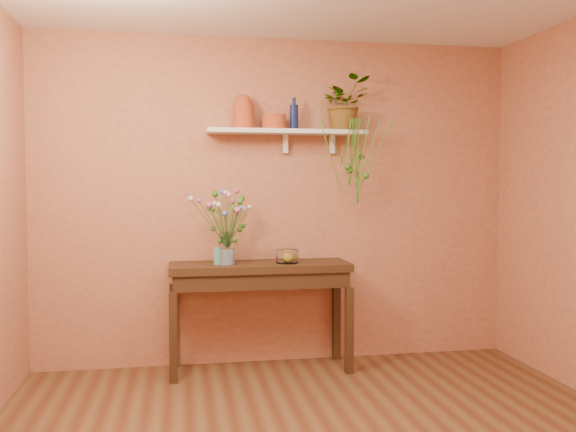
{
  "coord_description": "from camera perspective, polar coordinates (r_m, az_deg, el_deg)",
  "views": [
    {
      "loc": [
        -0.82,
        -3.04,
        1.49
      ],
      "look_at": [
        0.0,
        1.55,
        1.25
      ],
      "focal_mm": 38.01,
      "sensor_mm": 36.0,
      "label": 1
    }
  ],
  "objects": [
    {
      "name": "room",
      "position": [
        3.15,
        4.93,
        0.36
      ],
      "size": [
        4.04,
        4.04,
        2.7
      ],
      "color": "brown",
      "rests_on": "ground"
    },
    {
      "name": "terracotta_jug",
      "position": [
        4.98,
        -4.2,
        9.62
      ],
      "size": [
        0.19,
        0.19,
        0.28
      ],
      "color": "#BD3921",
      "rests_on": "wall_shelf"
    },
    {
      "name": "blue_bottle",
      "position": [
        5.02,
        0.56,
        9.28
      ],
      "size": [
        0.08,
        0.08,
        0.26
      ],
      "color": "#0F1847",
      "rests_on": "wall_shelf"
    },
    {
      "name": "lemon",
      "position": [
        4.86,
        -0.0,
        -3.9
      ],
      "size": [
        0.08,
        0.08,
        0.08
      ],
      "primitive_type": "sphere",
      "color": "gold",
      "rests_on": "glass_bowl"
    },
    {
      "name": "wall_shelf",
      "position": [
        5.01,
        0.03,
        7.82
      ],
      "size": [
        1.3,
        0.24,
        0.19
      ],
      "color": "white",
      "rests_on": "room"
    },
    {
      "name": "bouquet",
      "position": [
        4.77,
        -5.85,
        0.49
      ],
      "size": [
        0.47,
        0.42,
        0.46
      ],
      "color": "#386B28",
      "rests_on": "glass_vase"
    },
    {
      "name": "glass_bowl",
      "position": [
        4.86,
        -0.08,
        -3.84
      ],
      "size": [
        0.18,
        0.18,
        0.11
      ],
      "color": "white",
      "rests_on": "sideboard"
    },
    {
      "name": "sideboard",
      "position": [
        4.89,
        -2.64,
        -5.87
      ],
      "size": [
        1.43,
        0.46,
        0.87
      ],
      "color": "#3E2916",
      "rests_on": "ground"
    },
    {
      "name": "terracotta_pot",
      "position": [
        4.99,
        -1.32,
        8.78
      ],
      "size": [
        0.23,
        0.23,
        0.12
      ],
      "primitive_type": "cylinder",
      "rotation": [
        0.0,
        0.0,
        -0.19
      ],
      "color": "#BD3921",
      "rests_on": "wall_shelf"
    },
    {
      "name": "carton",
      "position": [
        4.81,
        -6.53,
        -3.73
      ],
      "size": [
        0.07,
        0.06,
        0.13
      ],
      "primitive_type": "cube",
      "rotation": [
        0.0,
        0.0,
        -0.14
      ],
      "color": "teal",
      "rests_on": "sideboard"
    },
    {
      "name": "glass_vase",
      "position": [
        4.79,
        -5.71,
        -3.25
      ],
      "size": [
        0.12,
        0.12,
        0.25
      ],
      "color": "white",
      "rests_on": "sideboard"
    },
    {
      "name": "spider_plant",
      "position": [
        5.14,
        5.29,
        10.42
      ],
      "size": [
        0.47,
        0.44,
        0.44
      ],
      "primitive_type": "imported",
      "rotation": [
        0.0,
        0.0,
        0.26
      ],
      "color": "#2C6616",
      "rests_on": "wall_shelf"
    },
    {
      "name": "plant_fronds",
      "position": [
        4.96,
        6.33,
        5.19
      ],
      "size": [
        0.59,
        0.34,
        0.69
      ],
      "color": "#2C6616",
      "rests_on": "wall_shelf"
    }
  ]
}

